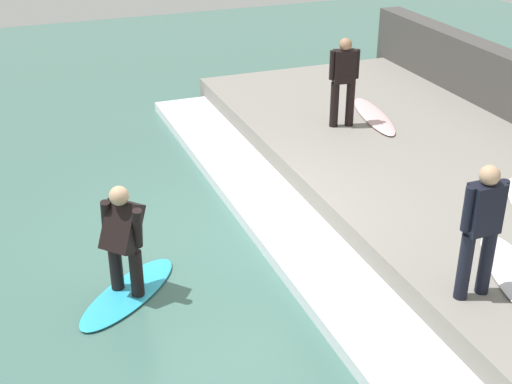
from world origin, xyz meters
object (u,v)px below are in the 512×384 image
(surfer_riding, at_px, (123,235))
(surfboard_riding, at_px, (128,293))
(surfer_waiting_near, at_px, (344,78))
(surfboard_waiting_near, at_px, (374,116))
(surfer_waiting_far, at_px, (482,225))

(surfer_riding, bearing_deg, surfboard_riding, -90.00)
(surfboard_riding, bearing_deg, surfer_waiting_near, 34.64)
(surfboard_waiting_near, bearing_deg, surfer_waiting_near, -168.61)
(surfboard_riding, height_order, surfer_waiting_near, surfer_waiting_near)
(surfboard_riding, distance_m, surfer_waiting_near, 5.59)
(surfer_riding, height_order, surfboard_waiting_near, surfer_riding)
(surfer_riding, height_order, surfer_waiting_far, surfer_waiting_far)
(surfer_waiting_near, bearing_deg, surfboard_waiting_near, 11.39)
(surfboard_riding, relative_size, surfer_riding, 1.18)
(surfer_waiting_near, bearing_deg, surfer_waiting_far, -101.22)
(surfboard_riding, distance_m, surfer_waiting_far, 4.23)
(surfer_waiting_near, height_order, surfer_waiting_far, surfer_waiting_far)
(surfer_riding, xyz_separation_m, surfboard_waiting_near, (5.21, 3.24, -0.34))
(surfer_riding, xyz_separation_m, surfer_waiting_near, (4.47, 3.09, 0.51))
(surfer_waiting_near, distance_m, surfboard_waiting_near, 1.13)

